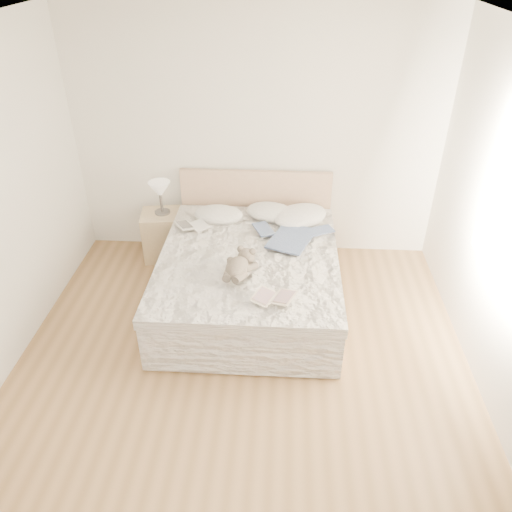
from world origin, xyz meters
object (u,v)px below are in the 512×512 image
object	(u,v)px
nightstand	(164,235)
table_lamp	(160,191)
childrens_book	(274,298)
photo_book	(192,226)
teddy_bear	(237,274)
bed	(250,274)

from	to	relation	value
nightstand	table_lamp	world-z (taller)	table_lamp
nightstand	table_lamp	distance (m)	0.55
nightstand	childrens_book	world-z (taller)	childrens_book
nightstand	photo_book	world-z (taller)	photo_book
childrens_book	teddy_bear	size ratio (longest dim) A/B	0.93
bed	nightstand	bearing A→B (deg)	143.93
nightstand	childrens_book	xyz separation A→B (m)	(1.32, -1.56, 0.35)
photo_book	teddy_bear	size ratio (longest dim) A/B	0.87
bed	teddy_bear	size ratio (longest dim) A/B	5.80
bed	teddy_bear	world-z (taller)	bed
childrens_book	nightstand	bearing A→B (deg)	153.72
nightstand	bed	bearing A→B (deg)	-36.07
nightstand	photo_book	xyz separation A→B (m)	(0.42, -0.38, 0.35)
photo_book	childrens_book	size ratio (longest dim) A/B	0.94
table_lamp	teddy_bear	distance (m)	1.61
bed	table_lamp	bearing A→B (deg)	143.11
nightstand	table_lamp	bearing A→B (deg)	49.17
table_lamp	childrens_book	world-z (taller)	table_lamp
photo_book	childrens_book	xyz separation A→B (m)	(0.90, -1.17, 0.00)
bed	table_lamp	distance (m)	1.40
bed	teddy_bear	bearing A→B (deg)	-98.30
childrens_book	teddy_bear	world-z (taller)	teddy_bear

